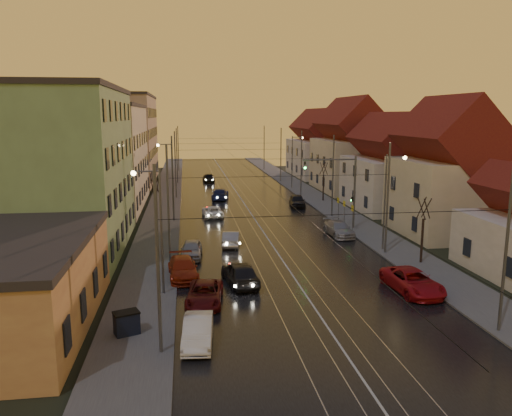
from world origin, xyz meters
name	(u,v)px	position (x,y,z in m)	size (l,w,h in m)	color
ground	(308,299)	(0.00, 0.00, 0.00)	(160.00, 160.00, 0.00)	black
road	(239,196)	(0.00, 40.00, 0.02)	(16.00, 120.00, 0.04)	black
sidewalk_left	(166,197)	(-10.00, 40.00, 0.07)	(4.00, 120.00, 0.15)	#4C4C4C
sidewalk_right	(309,194)	(10.00, 40.00, 0.07)	(4.00, 120.00, 0.15)	#4C4C4C
tram_rail_0	(223,196)	(-2.20, 40.00, 0.06)	(0.06, 120.00, 0.03)	gray
tram_rail_1	(233,196)	(-0.77, 40.00, 0.06)	(0.06, 120.00, 0.03)	gray
tram_rail_2	(244,195)	(0.77, 40.00, 0.06)	(0.06, 120.00, 0.03)	gray
tram_rail_3	(254,195)	(2.20, 40.00, 0.06)	(0.06, 120.00, 0.03)	gray
apartment_left_1	(58,173)	(-17.50, 14.00, 6.50)	(10.00, 18.00, 13.00)	#6C8C59
apartment_left_2	(100,158)	(-17.50, 34.00, 6.00)	(10.00, 20.00, 12.00)	beige
apartment_left_3	(123,140)	(-17.50, 58.00, 7.00)	(10.00, 24.00, 14.00)	#997A62
house_right_1	(448,177)	(17.00, 15.00, 5.45)	(8.67, 10.20, 10.80)	#BBB290
house_right_2	(392,170)	(17.00, 28.00, 4.64)	(9.18, 12.24, 9.20)	beige
house_right_3	(351,151)	(17.00, 43.00, 5.80)	(9.18, 14.28, 11.50)	#BBB290
house_right_4	(319,148)	(17.00, 61.00, 5.05)	(9.18, 16.32, 10.00)	beige
catenary_pole_l_0	(158,263)	(-8.60, -6.00, 4.50)	(0.16, 0.16, 9.00)	#595B60
catenary_pole_r_0	(506,249)	(8.60, -6.00, 4.50)	(0.16, 0.16, 9.00)	#595B60
catenary_pole_l_1	(168,205)	(-8.60, 9.00, 4.50)	(0.16, 0.16, 9.00)	#595B60
catenary_pole_r_1	(388,199)	(8.60, 9.00, 4.50)	(0.16, 0.16, 9.00)	#595B60
catenary_pole_l_2	(173,179)	(-8.60, 24.00, 4.50)	(0.16, 0.16, 9.00)	#595B60
catenary_pole_r_2	(333,177)	(8.60, 24.00, 4.50)	(0.16, 0.16, 9.00)	#595B60
catenary_pole_l_3	(175,165)	(-8.60, 39.00, 4.50)	(0.16, 0.16, 9.00)	#595B60
catenary_pole_r_3	(301,164)	(8.60, 39.00, 4.50)	(0.16, 0.16, 9.00)	#595B60
catenary_pole_l_4	(177,156)	(-8.60, 54.00, 4.50)	(0.16, 0.16, 9.00)	#595B60
catenary_pole_r_4	(281,155)	(8.60, 54.00, 4.50)	(0.16, 0.16, 9.00)	#595B60
catenary_pole_l_5	(178,149)	(-8.60, 72.00, 4.50)	(0.16, 0.16, 9.00)	#595B60
catenary_pole_r_5	(264,148)	(8.60, 72.00, 4.50)	(0.16, 0.16, 9.00)	#595B60
street_lamp_0	(156,219)	(-9.10, 2.00, 4.89)	(1.75, 0.32, 8.00)	#595B60
street_lamp_1	(389,193)	(9.10, 10.00, 4.89)	(1.75, 0.32, 8.00)	#595B60
street_lamp_2	(169,170)	(-9.10, 30.00, 4.89)	(1.75, 0.32, 8.00)	#595B60
street_lamp_3	(294,157)	(9.10, 46.00, 4.89)	(1.75, 0.32, 8.00)	#595B60
traffic_light_mast	(345,183)	(7.99, 18.00, 4.60)	(5.30, 0.32, 7.20)	#595B60
bare_tree_0	(156,206)	(-10.20, 20.00, 2.49)	(1.09, 1.09, 5.11)	black
bare_tree_1	(423,232)	(10.20, 6.00, 2.49)	(1.09, 1.09, 5.11)	black
bare_tree_2	(323,183)	(10.40, 34.00, 2.49)	(1.09, 1.09, 5.11)	black
driving_car_0	(240,273)	(-3.84, 3.35, 0.79)	(1.86, 4.63, 1.58)	black
driving_car_1	(231,238)	(-3.52, 13.38, 0.65)	(1.38, 3.95, 1.30)	#A6A5AB
driving_car_2	(212,212)	(-4.45, 25.79, 0.62)	(2.06, 4.47, 1.24)	white
driving_car_3	(220,194)	(-2.78, 37.45, 0.73)	(2.06, 5.06, 1.47)	#1A224E
driving_car_4	(209,178)	(-3.48, 55.01, 0.77)	(1.81, 4.50, 1.53)	black
parked_left_0	(198,331)	(-6.85, -5.07, 0.66)	(1.40, 4.00, 1.32)	silver
parked_left_1	(205,294)	(-6.31, 0.15, 0.62)	(2.05, 4.45, 1.24)	#510E0E
parked_left_2	(183,268)	(-7.60, 5.20, 0.69)	(1.92, 4.73, 1.37)	#9D280F
parked_left_3	(192,249)	(-6.94, 10.17, 0.68)	(1.60, 3.97, 1.35)	#9D9DA2
parked_right_0	(412,281)	(6.83, 0.32, 0.72)	(2.39, 5.19, 1.44)	#AD1119
parked_right_1	(339,229)	(6.73, 15.49, 0.68)	(1.89, 4.66, 1.35)	#9A9A9F
parked_right_2	(297,201)	(6.20, 30.67, 0.75)	(1.76, 4.38, 1.49)	black
dumpster	(127,324)	(-10.40, -3.75, 0.70)	(1.20, 0.80, 1.10)	black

